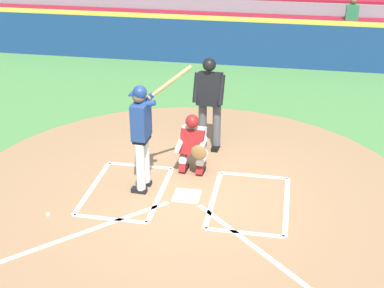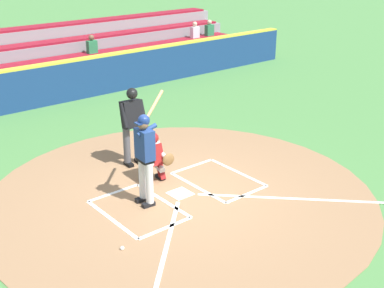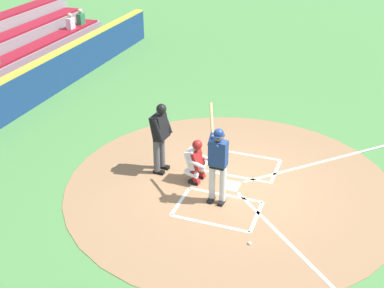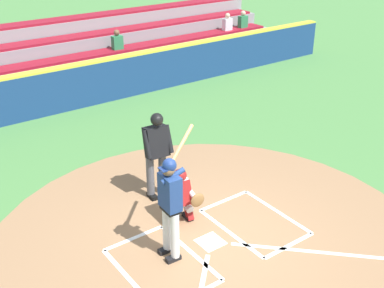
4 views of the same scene
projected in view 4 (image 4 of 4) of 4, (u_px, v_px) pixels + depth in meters
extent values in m
plane|color=#4C8442|center=(210.00, 242.00, 8.71)|extent=(120.00, 120.00, 0.00)
cylinder|color=#99704C|center=(210.00, 242.00, 8.70)|extent=(8.00, 8.00, 0.01)
cube|color=white|center=(210.00, 242.00, 8.70)|extent=(0.44, 0.44, 0.01)
cube|color=white|center=(224.00, 201.00, 9.91)|extent=(1.20, 0.08, 0.01)
cube|color=white|center=(289.00, 246.00, 8.60)|extent=(1.20, 0.08, 0.01)
cube|color=white|center=(230.00, 233.00, 8.94)|extent=(0.08, 1.80, 0.01)
cube|color=white|center=(277.00, 211.00, 9.57)|extent=(0.08, 1.80, 0.01)
cube|color=white|center=(134.00, 238.00, 8.80)|extent=(1.20, 0.08, 0.01)
cube|color=white|center=(190.00, 251.00, 8.46)|extent=(0.08, 1.80, 0.01)
cube|color=white|center=(129.00, 279.00, 7.82)|extent=(0.08, 1.80, 0.01)
cube|color=white|center=(384.00, 258.00, 8.29)|extent=(3.73, 3.73, 0.01)
cylinder|color=silver|center=(175.00, 236.00, 8.06)|extent=(0.15, 0.15, 0.84)
cube|color=black|center=(173.00, 259.00, 8.24)|extent=(0.27, 0.14, 0.09)
cylinder|color=silver|center=(167.00, 228.00, 8.25)|extent=(0.15, 0.15, 0.84)
cube|color=black|center=(166.00, 250.00, 8.43)|extent=(0.27, 0.14, 0.09)
cube|color=black|center=(170.00, 208.00, 7.95)|extent=(0.24, 0.35, 0.10)
cube|color=navy|center=(170.00, 192.00, 7.82)|extent=(0.26, 0.41, 0.60)
sphere|color=brown|center=(168.00, 170.00, 7.63)|extent=(0.21, 0.21, 0.21)
sphere|color=navy|center=(169.00, 165.00, 7.61)|extent=(0.23, 0.23, 0.23)
cube|color=navy|center=(163.00, 169.00, 7.57)|extent=(0.12, 0.18, 0.02)
cylinder|color=navy|center=(173.00, 176.00, 7.71)|extent=(0.43, 0.12, 0.21)
cylinder|color=navy|center=(166.00, 171.00, 7.86)|extent=(0.27, 0.11, 0.29)
cylinder|color=#AD7F4C|center=(181.00, 146.00, 8.01)|extent=(0.70, 0.33, 0.53)
cylinder|color=#AD7F4C|center=(169.00, 167.00, 7.85)|extent=(0.09, 0.10, 0.08)
cube|color=black|center=(188.00, 217.00, 9.35)|extent=(0.15, 0.27, 0.09)
cube|color=maroon|center=(189.00, 211.00, 9.25)|extent=(0.14, 0.25, 0.37)
cylinder|color=silver|center=(186.00, 205.00, 9.30)|extent=(0.19, 0.37, 0.21)
cube|color=black|center=(173.00, 222.00, 9.21)|extent=(0.15, 0.27, 0.09)
cube|color=maroon|center=(174.00, 216.00, 9.11)|extent=(0.14, 0.25, 0.37)
cylinder|color=silver|center=(171.00, 210.00, 9.15)|extent=(0.19, 0.37, 0.21)
cube|color=silver|center=(178.00, 191.00, 9.08)|extent=(0.43, 0.40, 0.52)
cube|color=maroon|center=(181.00, 194.00, 9.00)|extent=(0.44, 0.26, 0.46)
sphere|color=#9E7051|center=(180.00, 176.00, 8.87)|extent=(0.21, 0.21, 0.21)
sphere|color=maroon|center=(180.00, 175.00, 8.84)|extent=(0.24, 0.24, 0.24)
cylinder|color=silver|center=(192.00, 194.00, 9.05)|extent=(0.13, 0.46, 0.20)
cylinder|color=silver|center=(173.00, 200.00, 8.87)|extent=(0.13, 0.46, 0.20)
ellipsoid|color=brown|center=(198.00, 200.00, 8.91)|extent=(0.29, 0.13, 0.28)
cylinder|color=#4C4C51|center=(163.00, 172.00, 9.98)|extent=(0.16, 0.16, 0.86)
cube|color=black|center=(164.00, 192.00, 10.14)|extent=(0.15, 0.29, 0.09)
cylinder|color=#4C4C51|center=(150.00, 175.00, 9.85)|extent=(0.16, 0.16, 0.86)
cube|color=black|center=(152.00, 196.00, 10.01)|extent=(0.15, 0.29, 0.09)
cube|color=black|center=(156.00, 141.00, 9.56)|extent=(0.47, 0.40, 0.66)
sphere|color=brown|center=(156.00, 120.00, 9.32)|extent=(0.22, 0.22, 0.22)
sphere|color=black|center=(157.00, 119.00, 9.30)|extent=(0.25, 0.25, 0.25)
cylinder|color=black|center=(169.00, 139.00, 9.60)|extent=(0.12, 0.29, 0.56)
cylinder|color=black|center=(147.00, 144.00, 9.37)|extent=(0.12, 0.29, 0.56)
cube|color=navy|center=(48.00, 93.00, 13.88)|extent=(22.00, 0.36, 1.25)
cube|color=yellow|center=(45.00, 71.00, 13.60)|extent=(22.00, 0.32, 0.06)
cube|color=gray|center=(37.00, 96.00, 14.80)|extent=(20.00, 0.85, 0.45)
cube|color=maroon|center=(36.00, 88.00, 14.69)|extent=(19.60, 0.72, 0.08)
cube|color=gray|center=(26.00, 81.00, 15.32)|extent=(20.00, 0.85, 0.90)
cube|color=maroon|center=(24.00, 66.00, 15.11)|extent=(19.60, 0.72, 0.08)
cube|color=gray|center=(16.00, 68.00, 15.84)|extent=(20.00, 0.85, 1.35)
cube|color=maroon|center=(13.00, 46.00, 15.53)|extent=(19.60, 0.72, 0.08)
cube|color=gray|center=(7.00, 55.00, 16.36)|extent=(20.00, 0.85, 1.80)
cube|color=maroon|center=(2.00, 27.00, 15.95)|extent=(19.60, 0.72, 0.08)
cube|color=#2D844C|center=(243.00, 22.00, 19.69)|extent=(0.36, 0.22, 0.46)
sphere|color=beige|center=(243.00, 13.00, 19.54)|extent=(0.20, 0.20, 0.20)
cube|color=white|center=(227.00, 24.00, 19.26)|extent=(0.36, 0.22, 0.46)
sphere|color=beige|center=(228.00, 16.00, 19.11)|extent=(0.20, 0.20, 0.20)
cube|color=#2D844C|center=(117.00, 43.00, 16.67)|extent=(0.36, 0.22, 0.46)
sphere|color=brown|center=(117.00, 33.00, 16.52)|extent=(0.20, 0.20, 0.20)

